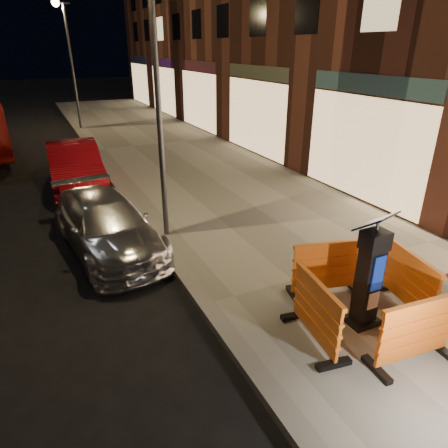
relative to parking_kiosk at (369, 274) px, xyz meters
name	(u,v)px	position (x,y,z in m)	size (l,w,h in m)	color
ground_plane	(207,311)	(-2.03, 1.54, -1.06)	(120.00, 120.00, 0.00)	black
sidewalk	(343,269)	(0.97, 1.54, -0.98)	(6.00, 60.00, 0.15)	gray
kerb	(207,307)	(-2.03, 1.54, -0.98)	(0.30, 60.00, 0.15)	slate
parking_kiosk	(369,274)	(0.00, 0.00, 0.00)	(0.57, 0.57, 1.81)	black
barrier_front	(416,332)	(0.00, -0.95, -0.40)	(1.30, 0.53, 1.01)	orange
barrier_back	(326,268)	(0.00, 0.95, -0.40)	(1.30, 0.53, 1.01)	orange
barrier_kerbside	(316,312)	(-0.95, 0.00, -0.40)	(1.30, 0.53, 1.01)	orange
barrier_bldgside	(409,282)	(0.95, 0.00, -0.40)	(1.30, 0.53, 1.01)	orange
car_silver	(110,249)	(-3.11, 4.63, -1.06)	(1.69, 4.15, 1.21)	#BCBCC1
car_red	(78,187)	(-3.19, 9.52, -1.06)	(1.52, 4.35, 1.43)	maroon
street_lamp_mid	(158,103)	(-1.78, 4.54, 2.09)	(0.12, 0.12, 6.00)	#3F3F44
street_lamp_far	(73,69)	(-1.78, 19.54, 2.09)	(0.12, 0.12, 6.00)	#3F3F44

